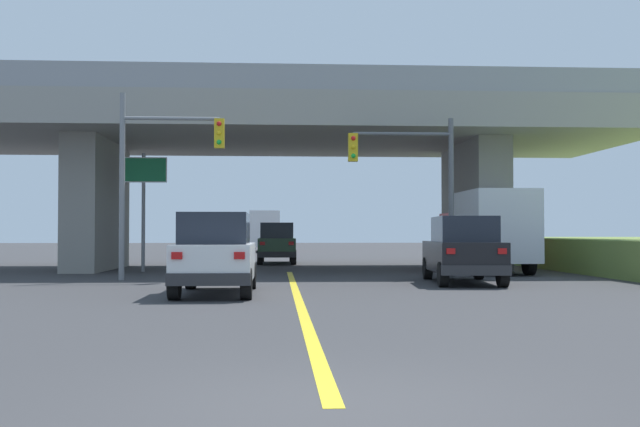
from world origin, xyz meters
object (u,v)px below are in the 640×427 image
Objects in this scene: traffic_signal_nearside at (415,173)px; highway_sign at (143,183)px; semi_truck_distant at (265,231)px; box_truck at (487,231)px; suv_lead at (216,254)px; traffic_signal_farside at (156,162)px; suv_crossing at (463,250)px; sedan_oncoming at (277,243)px.

highway_sign is at bearing 156.63° from traffic_signal_nearside.
box_truck is at bearing -74.01° from semi_truck_distant.
traffic_signal_farside is (-2.41, 5.69, 2.80)m from suv_lead.
highway_sign reaches higher than suv_crossing.
traffic_signal_nearside reaches higher than box_truck.
semi_truck_distant is (-5.66, 34.69, -1.89)m from traffic_signal_nearside.
traffic_signal_nearside is (4.74, -12.19, 2.55)m from sedan_oncoming.
traffic_signal_nearside reaches higher than sedan_oncoming.
suv_lead is 0.93× the size of suv_crossing.
semi_truck_distant reaches higher than sedan_oncoming.
traffic_signal_nearside is at bearing 5.94° from traffic_signal_farside.
traffic_signal_nearside is at bearing -68.77° from sedan_oncoming.
traffic_signal_nearside is (6.26, 6.59, 2.55)m from suv_lead.
suv_crossing is at bearing -69.58° from sedan_oncoming.
sedan_oncoming is 13.32m from traffic_signal_nearside.
suv_crossing is at bearing -12.00° from traffic_signal_farside.
suv_lead is 18.84m from sedan_oncoming.
semi_truck_distant is (-9.05, 31.56, 0.06)m from box_truck.
highway_sign is (-5.24, -7.88, 2.47)m from sedan_oncoming.
suv_crossing is 13.29m from highway_sign.
box_truck is at bearing -5.05° from highway_sign.
suv_lead is 0.82× the size of traffic_signal_nearside.
semi_truck_distant is at bearing 104.35° from suv_crossing.
semi_truck_distant is at bearing 105.99° from box_truck.
box_truck is at bearing 18.49° from traffic_signal_farside.
traffic_signal_nearside is 0.77× the size of semi_truck_distant.
traffic_signal_nearside is 8.72m from traffic_signal_farside.
box_truck is 1.36× the size of sedan_oncoming.
suv_lead is 0.74× the size of traffic_signal_farside.
semi_truck_distant is at bearing 81.92° from highway_sign.
traffic_signal_nearside reaches higher than highway_sign.
suv_crossing is at bearing 27.06° from suv_lead.
suv_crossing is 1.00× the size of sedan_oncoming.
suv_crossing is 6.58m from box_truck.
traffic_signal_farside reaches higher than sedan_oncoming.
traffic_signal_nearside is at bearing -80.74° from semi_truck_distant.
traffic_signal_farside is at bearing -106.71° from sedan_oncoming.
semi_truck_distant is (3.01, 35.59, -2.13)m from traffic_signal_farside.
sedan_oncoming is (1.52, 18.78, 0.00)m from suv_lead.
highway_sign is at bearing 104.06° from traffic_signal_farside.
semi_truck_distant is at bearing 85.17° from traffic_signal_farside.
traffic_signal_farside is 5.38m from highway_sign.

